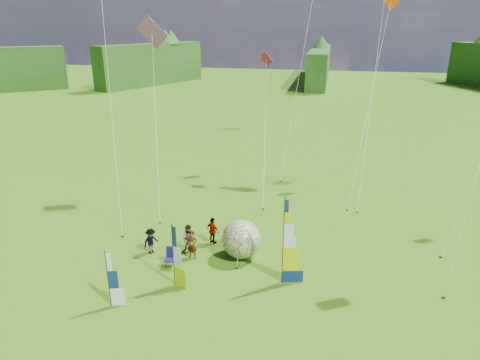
% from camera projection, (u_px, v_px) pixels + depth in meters
% --- Properties ---
extents(ground, '(220.00, 220.00, 0.00)m').
position_uv_depth(ground, '(243.00, 324.00, 19.55)').
color(ground, '#557D12').
rests_on(ground, ground).
extents(treeline_ring, '(210.00, 210.00, 8.00)m').
position_uv_depth(treeline_ring, '(243.00, 247.00, 18.15)').
color(treeline_ring, '#2D5B20').
rests_on(treeline_ring, ground).
extents(feather_banner_main, '(1.28, 0.38, 4.75)m').
position_uv_depth(feather_banner_main, '(283.00, 242.00, 21.87)').
color(feather_banner_main, navy).
rests_on(feather_banner_main, ground).
extents(side_banner_left, '(0.94, 0.43, 3.44)m').
position_uv_depth(side_banner_left, '(173.00, 256.00, 21.86)').
color(side_banner_left, '#C8DD00').
rests_on(side_banner_left, ground).
extents(side_banner_far, '(0.87, 0.34, 2.94)m').
position_uv_depth(side_banner_far, '(108.00, 280.00, 20.28)').
color(side_banner_far, white).
rests_on(side_banner_far, ground).
extents(bol_inflatable, '(2.75, 2.75, 2.28)m').
position_uv_depth(bol_inflatable, '(241.00, 239.00, 24.77)').
color(bol_inflatable, navy).
rests_on(bol_inflatable, ground).
extents(spectator_a, '(0.65, 0.44, 1.72)m').
position_uv_depth(spectator_a, '(192.00, 245.00, 24.71)').
color(spectator_a, '#66594C').
rests_on(spectator_a, ground).
extents(spectator_b, '(0.90, 0.48, 1.79)m').
position_uv_depth(spectator_b, '(189.00, 239.00, 25.30)').
color(spectator_b, '#66594C').
rests_on(spectator_b, ground).
extents(spectator_c, '(0.84, 1.09, 1.61)m').
position_uv_depth(spectator_c, '(151.00, 241.00, 25.23)').
color(spectator_c, '#66594C').
rests_on(spectator_c, ground).
extents(spectator_d, '(1.08, 0.85, 1.72)m').
position_uv_depth(spectator_d, '(213.00, 231.00, 26.37)').
color(spectator_d, '#66594C').
rests_on(spectator_d, ground).
extents(camp_chair, '(0.74, 0.74, 1.15)m').
position_uv_depth(camp_chair, '(171.00, 258.00, 23.89)').
color(camp_chair, '#100E42').
rests_on(camp_chair, ground).
extents(kite_whale, '(4.56, 14.98, 22.91)m').
position_uv_depth(kite_whale, '(379.00, 43.00, 32.24)').
color(kite_whale, black).
rests_on(kite_whale, ground).
extents(kite_rainbow_delta, '(6.86, 10.57, 14.30)m').
position_uv_depth(kite_rainbow_delta, '(155.00, 110.00, 29.83)').
color(kite_rainbow_delta, '#FE250E').
rests_on(kite_rainbow_delta, ground).
extents(small_kite_red, '(7.06, 10.39, 11.10)m').
position_uv_depth(small_kite_red, '(265.00, 123.00, 33.17)').
color(small_kite_red, red).
rests_on(small_kite_red, ground).
extents(small_kite_orange, '(7.00, 11.48, 15.56)m').
position_uv_depth(small_kite_orange, '(370.00, 95.00, 32.16)').
color(small_kite_orange, '#FF4D03').
rests_on(small_kite_orange, ground).
extents(small_kite_pink, '(6.47, 8.84, 17.33)m').
position_uv_depth(small_kite_pink, '(110.00, 94.00, 27.26)').
color(small_kite_pink, '#D23472').
rests_on(small_kite_pink, ground).
extents(small_kite_green, '(5.82, 11.39, 21.79)m').
position_uv_depth(small_kite_green, '(303.00, 47.00, 36.65)').
color(small_kite_green, '#3AC05D').
rests_on(small_kite_green, ground).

